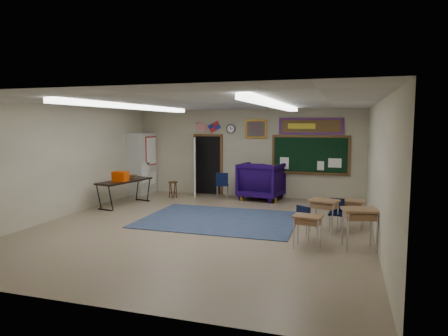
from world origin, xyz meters
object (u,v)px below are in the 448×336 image
(student_desk_front_right, at_px, (352,212))
(folding_table, at_px, (125,192))
(wooden_stool, at_px, (173,190))
(wingback_armchair, at_px, (262,181))
(student_desk_front_left, at_px, (324,214))

(student_desk_front_right, distance_m, folding_table, 6.75)
(student_desk_front_right, relative_size, wooden_stool, 1.22)
(wingback_armchair, distance_m, student_desk_front_left, 4.27)
(folding_table, bearing_deg, student_desk_front_right, 4.98)
(student_desk_front_left, height_order, student_desk_front_right, student_desk_front_left)
(wooden_stool, bearing_deg, wingback_armchair, 13.11)
(wingback_armchair, xyz_separation_m, wooden_stool, (-2.94, -0.68, -0.33))
(student_desk_front_right, xyz_separation_m, folding_table, (-6.71, 0.75, 0.05))
(student_desk_front_right, height_order, wooden_stool, student_desk_front_right)
(student_desk_front_right, bearing_deg, student_desk_front_left, -130.11)
(wingback_armchair, bearing_deg, wooden_stool, 22.36)
(student_desk_front_left, bearing_deg, wingback_armchair, 138.39)
(student_desk_front_left, distance_m, student_desk_front_right, 0.87)
(wingback_armchair, bearing_deg, student_desk_front_left, 130.89)
(student_desk_front_left, bearing_deg, folding_table, -175.71)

